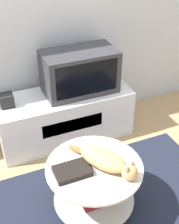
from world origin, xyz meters
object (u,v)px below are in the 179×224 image
at_px(tv, 80,72).
at_px(cat, 106,160).
at_px(speaker, 7,100).
at_px(dvd_box, 72,171).

relative_size(tv, cat, 1.32).
xyz_separation_m(speaker, cat, (0.49, -1.00, -0.03)).
distance_m(dvd_box, cat, 0.24).
distance_m(tv, cat, 1.04).
bearing_deg(dvd_box, speaker, 104.58).
bearing_deg(tv, cat, -101.53).
bearing_deg(tv, speaker, -179.75).
relative_size(speaker, cat, 0.23).
bearing_deg(dvd_box, cat, -9.56).
distance_m(tv, speaker, 0.71).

